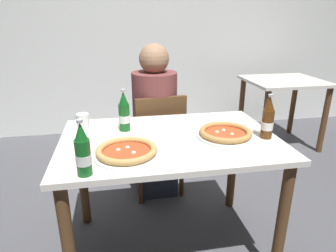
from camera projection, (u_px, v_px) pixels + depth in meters
name	position (u px, v px, depth m)	size (l,w,h in m)	color
ground_plane	(169.00, 245.00, 1.89)	(8.00, 8.00, 0.00)	#4C4C51
back_wall_tiled	(136.00, 25.00, 3.47)	(7.00, 0.10, 2.60)	white
dining_table_main	(170.00, 156.00, 1.67)	(1.20, 0.80, 0.75)	silver
chair_behind_table	(157.00, 140.00, 2.29)	(0.45, 0.45, 0.85)	brown
diner_seated	(155.00, 125.00, 2.30)	(0.34, 0.34, 1.21)	#2D3342
dining_table_background	(283.00, 94.00, 3.22)	(0.80, 0.70, 0.75)	silver
pizza_margherita_near	(225.00, 133.00, 1.64)	(0.32, 0.32, 0.04)	white
pizza_marinara_far	(127.00, 152.00, 1.41)	(0.32, 0.32, 0.04)	white
beer_bottle_left	(83.00, 152.00, 1.21)	(0.07, 0.07, 0.25)	#14591E
beer_bottle_center	(268.00, 120.00, 1.60)	(0.07, 0.07, 0.25)	#512D0F
beer_bottle_right	(124.00, 113.00, 1.70)	(0.07, 0.07, 0.25)	#14591E
paper_cup	(83.00, 121.00, 1.74)	(0.07, 0.07, 0.10)	white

